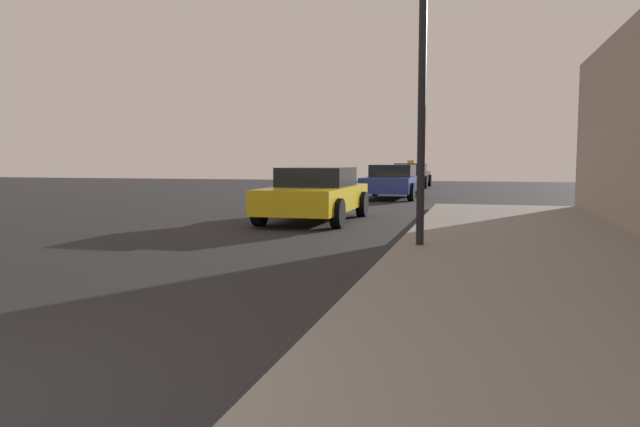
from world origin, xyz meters
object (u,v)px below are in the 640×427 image
Objects in this scene: street_lamp at (423,41)px; car_blue at (392,181)px; car_black at (410,175)px; car_yellow at (315,194)px.

street_lamp is 13.91m from car_blue.
car_black reaches higher than car_blue.
car_blue is at bearing -93.75° from car_yellow.
car_black is at bearing 96.68° from street_lamp.
car_black is (-0.36, 9.50, 0.00)m from car_blue.
car_black is at bearing -90.69° from car_yellow.
car_blue is 9.50m from car_black.
street_lamp is 1.06× the size of car_black.
street_lamp reaches higher than car_black.
car_yellow is (-2.91, 4.54, -2.57)m from street_lamp.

